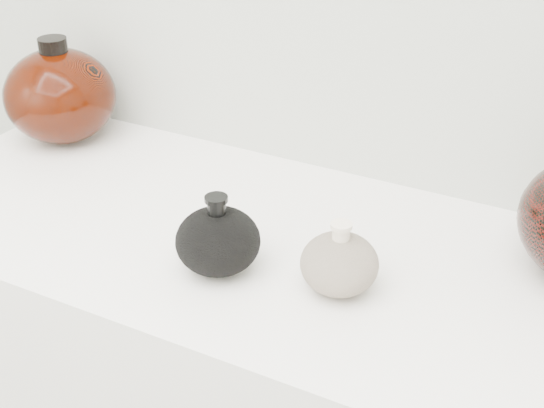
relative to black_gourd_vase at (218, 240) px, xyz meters
The scene contains 3 objects.
black_gourd_vase is the anchor object (origin of this frame).
cream_gourd_vase 0.17m from the black_gourd_vase, 11.17° to the left, with size 0.13×0.13×0.10m.
left_round_pot 0.52m from the black_gourd_vase, 153.68° to the left, with size 0.26×0.26×0.19m.
Camera 1 is at (0.44, 0.14, 1.49)m, focal length 50.00 mm.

